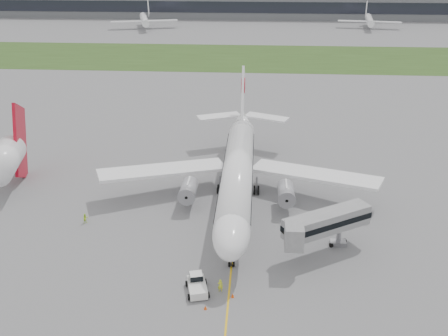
# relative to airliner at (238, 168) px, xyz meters

# --- Properties ---
(ground) EXTENTS (600.00, 600.00, 0.00)m
(ground) POSITION_rel_airliner_xyz_m (0.00, -4.87, -5.66)
(ground) COLOR gray
(ground) RESTS_ON ground
(apron_markings) EXTENTS (70.00, 70.00, 0.04)m
(apron_markings) POSITION_rel_airliner_xyz_m (0.00, -9.87, -5.66)
(apron_markings) COLOR yellow
(apron_markings) RESTS_ON ground
(grass_strip) EXTENTS (600.00, 50.00, 0.02)m
(grass_strip) POSITION_rel_airliner_xyz_m (0.00, 115.13, -5.65)
(grass_strip) COLOR #30491B
(grass_strip) RESTS_ON ground
(terminal_building) EXTENTS (320.00, 22.30, 14.00)m
(terminal_building) POSITION_rel_airliner_xyz_m (0.00, 225.00, 1.34)
(terminal_building) COLOR slate
(terminal_building) RESTS_ON ground
(control_tower) EXTENTS (12.00, 12.00, 56.00)m
(control_tower) POSITION_rel_airliner_xyz_m (-90.00, 227.13, -5.66)
(control_tower) COLOR slate
(control_tower) RESTS_ON ground
(airliner) EXTENTS (48.13, 53.95, 17.88)m
(airliner) POSITION_rel_airliner_xyz_m (0.00, 0.00, 0.00)
(airliner) COLOR white
(airliner) RESTS_ON ground
(pushback_tug) EXTENTS (3.43, 4.37, 2.02)m
(pushback_tug) POSITION_rel_airliner_xyz_m (-4.07, -25.33, -4.73)
(pushback_tug) COLOR white
(pushback_tug) RESTS_ON ground
(jet_bridge) EXTENTS (13.09, 10.42, 6.57)m
(jet_bridge) POSITION_rel_airliner_xyz_m (12.32, -16.07, -0.80)
(jet_bridge) COLOR #999A9C
(jet_bridge) RESTS_ON ground
(safety_cone_left) EXTENTS (0.38, 0.38, 0.53)m
(safety_cone_left) POSITION_rel_airliner_xyz_m (-2.66, -28.82, -5.40)
(safety_cone_left) COLOR #F24C0C
(safety_cone_left) RESTS_ON ground
(safety_cone_right) EXTENTS (0.41, 0.41, 0.56)m
(safety_cone_right) POSITION_rel_airliner_xyz_m (0.50, -26.37, -5.38)
(safety_cone_right) COLOR #F24C0C
(safety_cone_right) RESTS_ON ground
(ground_crew_near) EXTENTS (0.68, 0.45, 1.82)m
(ground_crew_near) POSITION_rel_airliner_xyz_m (-1.12, -25.33, -4.75)
(ground_crew_near) COLOR yellow
(ground_crew_near) RESTS_ON ground
(ground_crew_far) EXTENTS (0.99, 0.98, 1.61)m
(ground_crew_far) POSITION_rel_airliner_xyz_m (-23.42, -9.95, -4.85)
(ground_crew_far) COLOR #BFF128
(ground_crew_far) RESTS_ON ground
(neighbor_aircraft) EXTENTS (7.32, 18.49, 14.91)m
(neighbor_aircraft) POSITION_rel_airliner_xyz_m (-40.56, 1.28, 0.25)
(neighbor_aircraft) COLOR #B20A1D
(neighbor_aircraft) RESTS_ON ground
(distant_aircraft_left) EXTENTS (39.87, 37.08, 12.78)m
(distant_aircraft_left) POSITION_rel_airliner_xyz_m (-55.06, 181.27, -5.66)
(distant_aircraft_left) COLOR white
(distant_aircraft_left) RESTS_ON ground
(distant_aircraft_right) EXTENTS (34.81, 31.70, 11.93)m
(distant_aircraft_right) POSITION_rel_airliner_xyz_m (58.80, 189.02, -5.66)
(distant_aircraft_right) COLOR white
(distant_aircraft_right) RESTS_ON ground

